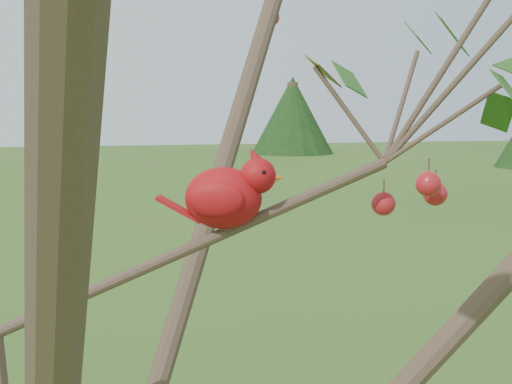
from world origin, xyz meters
TOP-DOWN VIEW (x-y plane):
  - crabapple_tree at (0.03, -0.02)m, footprint 2.35×2.05m
  - cardinal at (0.30, 0.07)m, footprint 0.19×0.13m
  - distant_trees at (-1.59, 26.07)m, footprint 40.82×14.16m

SIDE VIEW (x-z plane):
  - distant_trees at x=-1.59m, z-range -0.25..3.36m
  - crabapple_tree at x=0.03m, z-range 0.65..3.60m
  - cardinal at x=0.30m, z-range 2.09..2.22m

